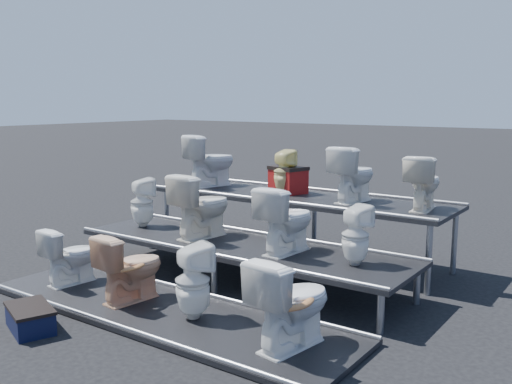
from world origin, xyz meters
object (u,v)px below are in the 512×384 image
Objects in this scene: toilet_2 at (193,281)px; toilet_5 at (202,205)px; toilet_1 at (131,267)px; step_stool at (30,320)px; red_crate at (288,181)px; toilet_10 at (353,174)px; toilet_4 at (142,202)px; toilet_8 at (211,160)px; toilet_0 at (71,255)px; toilet_6 at (286,219)px; toilet_11 at (423,182)px; toilet_7 at (356,235)px; toilet_3 at (291,302)px; toilet_9 at (284,172)px.

toilet_2 is 0.92× the size of toilet_5.
toilet_1 is 1.09m from step_stool.
toilet_10 is at bearing 9.49° from red_crate.
toilet_4 is 1.46× the size of red_crate.
toilet_0 is at bearing 108.61° from toilet_8.
toilet_1 is 1.38m from toilet_5.
toilet_10 is (1.27, 2.60, 0.79)m from toilet_1.
toilet_10 is at bearing -124.70° from toilet_0.
toilet_8 is at bearing -26.33° from toilet_6.
toilet_11 reaches higher than step_stool.
red_crate is at bearing -26.73° from toilet_7.
toilet_7 is at bearing 66.39° from step_stool.
toilet_2 reaches higher than step_stool.
red_crate reaches higher than toilet_0.
toilet_4 is 1.38m from toilet_8.
toilet_4 is at bearing 15.12° from toilet_11.
toilet_11 is (0.20, 2.60, 0.72)m from toilet_3.
toilet_5 reaches higher than toilet_6.
toilet_11 is at bearing 76.11° from step_stool.
toilet_11 reaches higher than red_crate.
toilet_9 reaches higher than toilet_3.
red_crate is at bearing -1.06° from toilet_10.
toilet_1 is 3.00m from toilet_10.
toilet_8 is at bearing -72.85° from toilet_4.
toilet_1 is at bearing 154.33° from toilet_4.
toilet_1 is 0.91× the size of toilet_5.
toilet_5 is at bearing 142.46° from toilet_8.
toilet_10 reaches higher than red_crate.
toilet_4 is 2.01m from red_crate.
toilet_7 is (2.92, 1.30, 0.38)m from toilet_0.
toilet_7 is 1.52m from toilet_10.
toilet_11 reaches higher than toilet_3.
toilet_2 is 1.11m from toilet_3.
toilet_5 is at bearing 13.00° from toilet_7.
red_crate reaches higher than step_stool.
toilet_0 is 0.89× the size of toilet_2.
step_stool is at bearing 80.69° from toilet_1.
toilet_7 is 2.18m from toilet_9.
toilet_7 is at bearing -173.85° from toilet_5.
toilet_10 is 1.07m from red_crate.
toilet_8 is at bearing -81.95° from toilet_0.
step_stool is (-0.52, -3.71, -0.92)m from red_crate.
red_crate reaches higher than toilet_1.
toilet_10 reaches higher than toilet_7.
red_crate is 0.80× the size of step_stool.
toilet_10 reaches higher than toilet_3.
toilet_4 is at bearing 46.74° from toilet_9.
toilet_4 is 1.95m from toilet_9.
toilet_3 is at bearing 110.35° from toilet_10.
toilet_5 is 1.65m from toilet_8.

